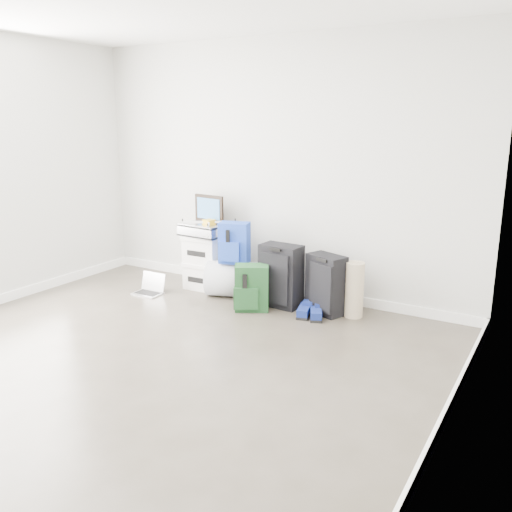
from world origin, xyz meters
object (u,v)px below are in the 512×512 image
Objects in this scene: duffel_bag at (236,279)px; laptop at (150,288)px; carry_on at (326,285)px; boxes_stack at (205,262)px; briefcase at (204,230)px; large_suitcase at (281,276)px.

duffel_bag reaches higher than laptop.
boxes_stack is at bearing -161.95° from carry_on.
briefcase is at bearing -77.91° from boxes_stack.
large_suitcase is (1.02, -0.11, 0.02)m from boxes_stack.
laptop is (-1.44, -0.36, -0.27)m from large_suitcase.
carry_on is at bearing 7.85° from large_suitcase.
briefcase is 0.75× the size of large_suitcase.
duffel_bag is 0.97m from laptop.
laptop is (-0.87, -0.39, -0.14)m from duffel_bag.
duffel_bag is 0.96× the size of large_suitcase.
large_suitcase is 2.06× the size of laptop.
briefcase is at bearing 47.83° from laptop.
carry_on is (1.50, -0.08, -0.01)m from boxes_stack.
duffel_bag is (0.46, -0.08, -0.49)m from briefcase.
carry_on is (0.48, 0.03, -0.03)m from large_suitcase.
large_suitcase is 0.48m from carry_on.
boxes_stack reaches higher than duffel_bag.
briefcase is 0.67m from duffel_bag.
carry_on is (1.50, -0.08, -0.38)m from briefcase.
briefcase is (0.00, -0.00, 0.37)m from boxes_stack.
briefcase is 1.55× the size of laptop.
large_suitcase reaches higher than boxes_stack.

